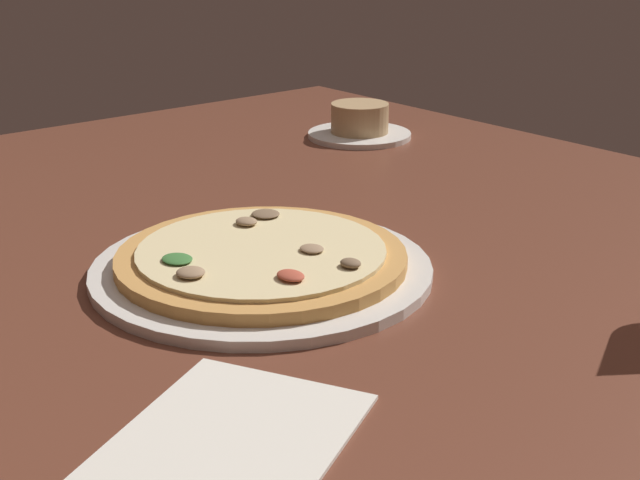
{
  "coord_description": "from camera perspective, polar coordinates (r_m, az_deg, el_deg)",
  "views": [
    {
      "loc": [
        56.73,
        -54.23,
        35.79
      ],
      "look_at": [
        -2.67,
        -4.85,
        7.0
      ],
      "focal_mm": 49.56,
      "sensor_mm": 36.0,
      "label": 1
    }
  ],
  "objects": [
    {
      "name": "dining_table",
      "position": [
        0.85,
        3.65,
        -2.9
      ],
      "size": [
        150.0,
        110.0,
        4.0
      ],
      "primitive_type": "cube",
      "color": "brown",
      "rests_on": "ground"
    },
    {
      "name": "pizza_main",
      "position": [
        0.82,
        -3.79,
        -1.45
      ],
      "size": [
        31.8,
        31.8,
        3.3
      ],
      "color": "silver",
      "rests_on": "dining_table"
    },
    {
      "name": "ramekin_on_saucer",
      "position": [
        1.33,
        2.57,
        7.48
      ],
      "size": [
        15.43,
        15.43,
        5.16
      ],
      "color": "silver",
      "rests_on": "dining_table"
    },
    {
      "name": "paper_menu",
      "position": [
        0.57,
        -6.86,
        -13.75
      ],
      "size": [
        22.26,
        25.54,
        0.3
      ],
      "primitive_type": "cube",
      "rotation": [
        0.0,
        0.0,
        0.48
      ],
      "color": "silver",
      "rests_on": "dining_table"
    }
  ]
}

